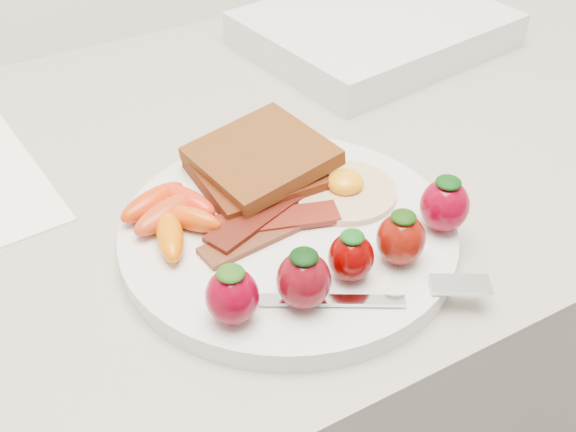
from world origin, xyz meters
TOP-DOWN VIEW (x-y plane):
  - plate at (0.01, 1.56)m, footprint 0.27×0.27m
  - toast_lower at (0.02, 1.63)m, footprint 0.10×0.10m
  - toast_upper at (0.03, 1.64)m, footprint 0.12×0.11m
  - fried_egg at (0.07, 1.58)m, footprint 0.09×0.09m
  - bacon_strips at (-0.00, 1.57)m, footprint 0.12×0.07m
  - baby_carrots at (-0.07, 1.61)m, footprint 0.08×0.10m
  - strawberries at (0.02, 1.49)m, footprint 0.23×0.06m
  - fork at (0.04, 1.46)m, footprint 0.16×0.08m
  - appliance at (0.28, 1.83)m, footprint 0.31×0.26m

SIDE VIEW (x-z plane):
  - plate at x=0.01m, z-range 0.90..0.92m
  - appliance at x=0.28m, z-range 0.90..0.94m
  - fork at x=0.04m, z-range 0.92..0.92m
  - bacon_strips at x=0.00m, z-range 0.92..0.93m
  - fried_egg at x=0.07m, z-range 0.91..0.93m
  - toast_lower at x=0.02m, z-range 0.92..0.93m
  - baby_carrots at x=-0.07m, z-range 0.92..0.94m
  - toast_upper at x=0.03m, z-range 0.93..0.95m
  - strawberries at x=0.02m, z-range 0.92..0.96m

